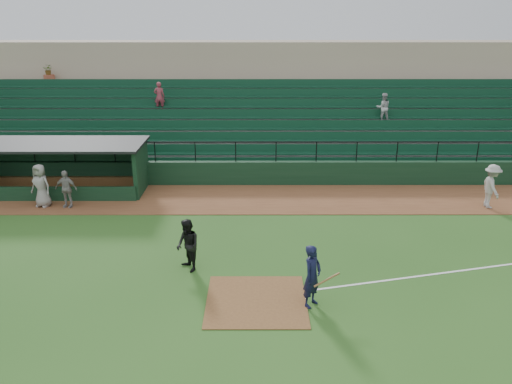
{
  "coord_description": "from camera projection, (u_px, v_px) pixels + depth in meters",
  "views": [
    {
      "loc": [
        -0.03,
        -14.65,
        8.24
      ],
      "look_at": [
        0.0,
        5.0,
        1.4
      ],
      "focal_mm": 36.35,
      "sensor_mm": 36.0,
      "label": 1
    }
  ],
  "objects": [
    {
      "name": "dugout_player_a",
      "position": [
        66.0,
        189.0,
        22.81
      ],
      "size": [
        1.03,
        0.52,
        1.69
      ],
      "primitive_type": "imported",
      "rotation": [
        0.0,
        0.0,
        -0.12
      ],
      "color": "#9A9490",
      "rests_on": "warning_track"
    },
    {
      "name": "ground",
      "position": [
        256.0,
        285.0,
        16.55
      ],
      "size": [
        90.0,
        90.0,
        0.0
      ],
      "primitive_type": "plane",
      "color": "#29551B",
      "rests_on": "ground"
    },
    {
      "name": "foul_line",
      "position": [
        490.0,
        267.0,
        17.69
      ],
      "size": [
        17.49,
        4.44,
        0.01
      ],
      "primitive_type": "cube",
      "rotation": [
        0.0,
        0.0,
        0.24
      ],
      "color": "white",
      "rests_on": "ground"
    },
    {
      "name": "batter_at_plate",
      "position": [
        312.0,
        276.0,
        15.08
      ],
      "size": [
        1.19,
        0.84,
        1.92
      ],
      "color": "black",
      "rests_on": "ground"
    },
    {
      "name": "home_plate_dirt",
      "position": [
        256.0,
        301.0,
        15.6
      ],
      "size": [
        3.0,
        3.0,
        0.03
      ],
      "primitive_type": "cube",
      "color": "brown",
      "rests_on": "ground"
    },
    {
      "name": "dugout_player_b",
      "position": [
        41.0,
        186.0,
        22.85
      ],
      "size": [
        1.1,
        0.89,
        1.94
      ],
      "primitive_type": "imported",
      "rotation": [
        0.0,
        0.0,
        -0.33
      ],
      "color": "gray",
      "rests_on": "warning_track"
    },
    {
      "name": "dugout",
      "position": [
        55.0,
        163.0,
        25.12
      ],
      "size": [
        8.9,
        3.2,
        2.42
      ],
      "color": "black",
      "rests_on": "ground"
    },
    {
      "name": "warning_track",
      "position": [
        256.0,
        199.0,
        24.1
      ],
      "size": [
        40.0,
        4.0,
        0.03
      ],
      "primitive_type": "cube",
      "color": "brown",
      "rests_on": "ground"
    },
    {
      "name": "umpire",
      "position": [
        188.0,
        246.0,
        17.2
      ],
      "size": [
        1.05,
        1.11,
        1.8
      ],
      "primitive_type": "imported",
      "rotation": [
        0.0,
        0.0,
        -1.01
      ],
      "color": "black",
      "rests_on": "ground"
    },
    {
      "name": "runner",
      "position": [
        491.0,
        186.0,
        22.71
      ],
      "size": [
        0.73,
        1.27,
        1.96
      ],
      "primitive_type": "imported",
      "rotation": [
        0.0,
        0.0,
        1.57
      ],
      "color": "#ABA6A0",
      "rests_on": "warning_track"
    },
    {
      "name": "stadium_structure",
      "position": [
        256.0,
        116.0,
        31.33
      ],
      "size": [
        38.0,
        13.08,
        6.4
      ],
      "color": "black",
      "rests_on": "ground"
    }
  ]
}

